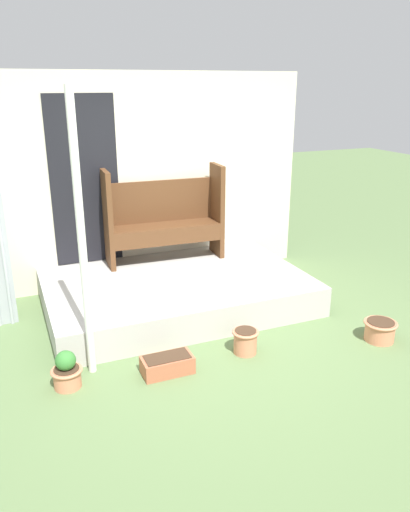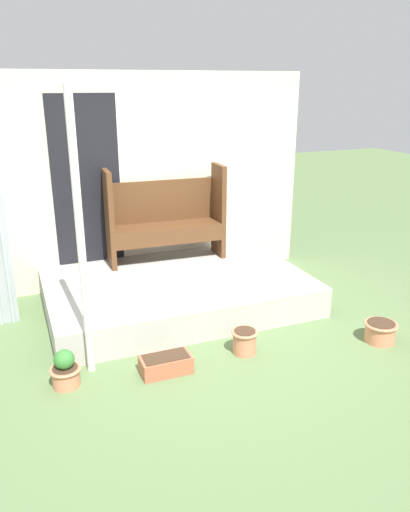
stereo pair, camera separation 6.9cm
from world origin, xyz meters
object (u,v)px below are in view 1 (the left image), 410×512
Objects in this scene: support_post at (82,241)px; bench at (164,215)px; flower_pot_right at (380,330)px; flower_pot_middle at (245,340)px; flower_pot_left at (67,372)px; planter_box_rect at (167,365)px.

support_post reaches higher than bench.
flower_pot_middle is at bearing 167.55° from flower_pot_right.
flower_pot_middle is (0.16, -1.95, -0.79)m from bench.
flower_pot_left reaches higher than flower_pot_right.
support_post reaches higher than flower_pot_left.
flower_pot_right is 0.73× the size of planter_box_rect.
bench reaches higher than flower_pot_right.
bench is at bearing 124.08° from flower_pot_right.
bench is 2.52m from flower_pot_left.
flower_pot_middle reaches higher than planter_box_rect.
flower_pot_right is (2.78, -0.54, -1.11)m from support_post.
flower_pot_right is (1.52, -2.25, -0.80)m from bench.
bench is 4.38× the size of flower_pot_right.
flower_pot_left is 0.75× the size of planter_box_rect.
planter_box_rect is at bearing -25.23° from support_post.
flower_pot_left is 0.87m from planter_box_rect.
support_post is 9.47× the size of flower_pot_middle.
planter_box_rect is (-2.16, 0.25, -0.03)m from flower_pot_right.
planter_box_rect is at bearing -7.97° from flower_pot_left.
support_post is 1.33m from planter_box_rect.
flower_pot_right is at bearing -6.65° from planter_box_rect.
flower_pot_left is 1.66m from flower_pot_middle.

